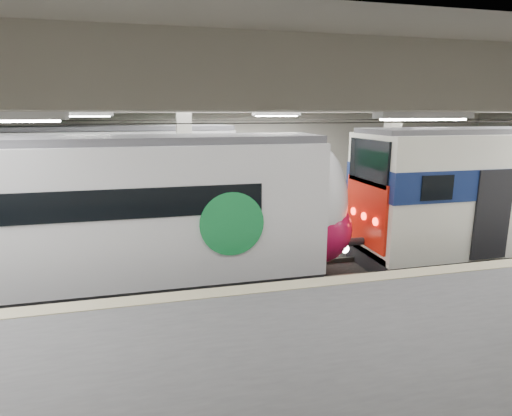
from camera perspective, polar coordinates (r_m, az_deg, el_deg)
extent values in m
cube|color=black|center=(13.68, 4.97, -9.09)|extent=(36.00, 24.00, 0.10)
cube|color=silver|center=(12.73, 5.46, 15.05)|extent=(36.00, 24.00, 0.20)
cube|color=beige|center=(22.51, -3.23, 6.84)|extent=(30.00, 0.10, 5.50)
cube|color=#535456|center=(8.23, 20.98, -20.98)|extent=(30.00, 7.00, 1.10)
cube|color=#C4B48A|center=(10.46, 10.96, -9.44)|extent=(30.00, 0.50, 0.02)
cube|color=beige|center=(15.21, -9.36, 3.94)|extent=(0.50, 0.50, 5.50)
cube|color=beige|center=(17.74, 17.41, 4.75)|extent=(0.50, 0.50, 5.50)
cube|color=beige|center=(12.72, 5.44, 13.70)|extent=(30.00, 18.00, 0.50)
cube|color=#59544C|center=(13.63, 4.98, -8.58)|extent=(30.00, 1.52, 0.16)
cube|color=#59544C|center=(18.66, -0.51, -2.69)|extent=(30.00, 1.52, 0.16)
cylinder|color=black|center=(12.72, 5.38, 11.22)|extent=(30.00, 0.03, 0.03)
cylinder|color=black|center=(18.00, -0.54, 11.65)|extent=(30.00, 0.03, 0.03)
cube|color=white|center=(10.85, 8.98, 12.07)|extent=(26.00, 8.40, 0.12)
cube|color=white|center=(12.37, -20.34, -0.58)|extent=(12.28, 2.74, 3.68)
ellipsoid|color=white|center=(13.16, 7.23, 0.87)|extent=(2.17, 2.68, 3.61)
ellipsoid|color=#B30E3D|center=(13.39, 7.61, -2.50)|extent=(2.30, 2.74, 2.21)
cylinder|color=green|center=(11.15, -3.21, -2.15)|extent=(1.70, 0.06, 1.70)
cube|color=#4C4C51|center=(12.10, -21.04, 8.41)|extent=(12.28, 2.25, 0.20)
cube|color=black|center=(12.94, -19.67, -9.20)|extent=(12.28, 1.92, 0.70)
cube|color=red|center=(14.05, 14.41, -0.60)|extent=(0.08, 2.52, 2.12)
cube|color=black|center=(13.78, 14.78, 5.96)|extent=(0.08, 2.37, 1.38)
cube|color=white|center=(18.09, -26.03, 3.10)|extent=(14.14, 3.09, 3.82)
cube|color=green|center=(18.02, -26.18, 4.68)|extent=(14.18, 3.16, 0.80)
cube|color=#4C4C51|center=(17.91, -26.65, 9.45)|extent=(14.13, 2.59, 0.16)
cube|color=black|center=(18.51, -25.40, -3.35)|extent=(14.13, 2.79, 0.60)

